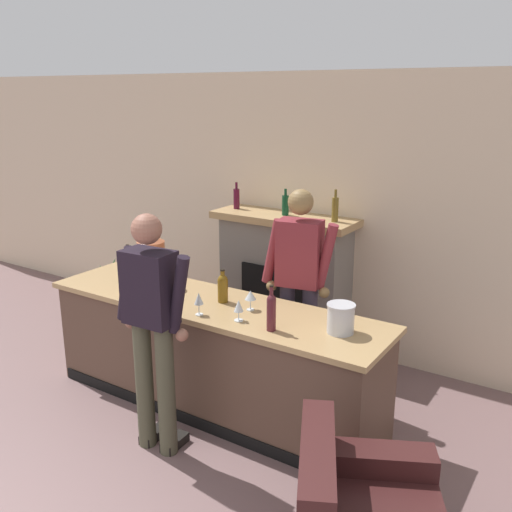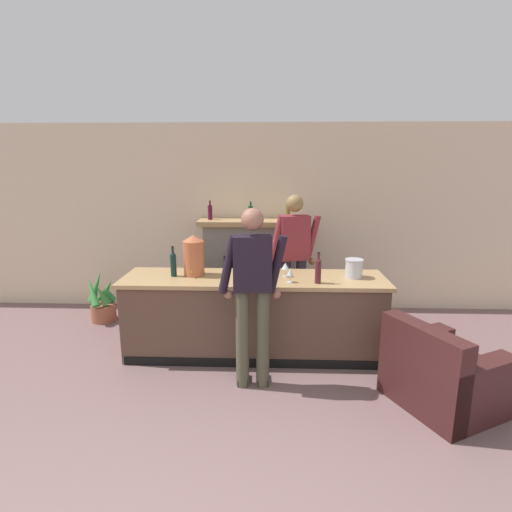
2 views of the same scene
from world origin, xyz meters
TOP-DOWN VIEW (x-y plane):
  - wall_back_panel at (0.00, 4.33)m, footprint 12.00×0.07m
  - bar_counter at (0.11, 2.71)m, footprint 2.97×0.76m
  - fireplace_stone at (-0.01, 4.07)m, footprint 1.47×0.52m
  - armchair_black at (1.84, 1.73)m, footprint 1.08×1.13m
  - potted_plant_corner at (-2.08, 3.64)m, footprint 0.44×0.48m
  - person_customer at (0.13, 2.01)m, footprint 0.66×0.32m
  - person_bartender at (0.59, 3.29)m, footprint 0.65×0.36m
  - copper_dispenser at (-0.58, 2.77)m, footprint 0.24×0.28m
  - ice_bucket_steel at (1.23, 2.74)m, footprint 0.20×0.20m
  - wine_bottle_burgundy_dark at (-0.80, 2.72)m, footprint 0.07×0.07m
  - wine_bottle_riesling_slim at (0.80, 2.50)m, footprint 0.07×0.07m
  - wine_bottle_merlot_tall at (0.18, 2.77)m, footprint 0.08×0.08m
  - wine_glass_by_dispenser at (0.19, 2.45)m, footprint 0.07×0.07m
  - wine_glass_back_row at (0.46, 2.75)m, footprint 0.09×0.09m
  - wine_glass_near_bucket at (0.51, 2.52)m, footprint 0.07×0.07m

SIDE VIEW (x-z plane):
  - potted_plant_corner at x=-2.08m, z-range -0.08..0.62m
  - armchair_black at x=1.84m, z-range -0.13..0.69m
  - bar_counter at x=0.11m, z-range 0.00..0.93m
  - fireplace_stone at x=-0.01m, z-range -0.14..1.55m
  - person_customer at x=0.13m, z-range 0.10..1.88m
  - person_bartender at x=0.59m, z-range 0.10..1.91m
  - ice_bucket_steel at x=1.23m, z-range 0.93..1.14m
  - wine_glass_near_bucket at x=0.51m, z-range 0.96..1.12m
  - wine_glass_back_row at x=0.46m, z-range 0.97..1.13m
  - wine_glass_by_dispenser at x=0.19m, z-range 0.97..1.14m
  - wine_bottle_merlot_tall at x=0.18m, z-range 0.92..1.19m
  - wine_bottle_riesling_slim at x=0.80m, z-range 0.91..1.25m
  - wine_bottle_burgundy_dark at x=-0.80m, z-range 0.91..1.25m
  - copper_dispenser at x=-0.58m, z-range 0.93..1.40m
  - wall_back_panel at x=0.00m, z-range 0.00..2.75m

